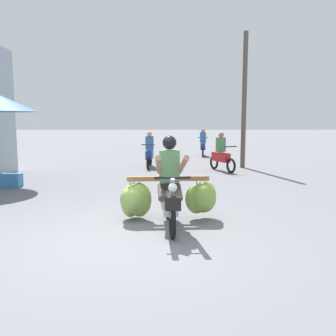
{
  "coord_description": "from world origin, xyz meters",
  "views": [
    {
      "loc": [
        0.52,
        -5.35,
        1.85
      ],
      "look_at": [
        0.73,
        1.75,
        0.9
      ],
      "focal_mm": 38.88,
      "sensor_mm": 36.0,
      "label": 1
    }
  ],
  "objects": [
    {
      "name": "motorbike_distant_ahead_right",
      "position": [
        2.83,
        7.63,
        0.57
      ],
      "size": [
        0.79,
        1.52,
        1.4
      ],
      "color": "black",
      "rests_on": "ground"
    },
    {
      "name": "utility_pole",
      "position": [
        3.83,
        8.53,
        2.55
      ],
      "size": [
        0.18,
        0.18,
        5.09
      ],
      "primitive_type": "cylinder",
      "color": "brown",
      "rests_on": "ground"
    },
    {
      "name": "produce_crate",
      "position": [
        -3.53,
        4.66,
        0.18
      ],
      "size": [
        0.56,
        0.4,
        0.36
      ],
      "primitive_type": "cube",
      "color": "teal",
      "rests_on": "ground"
    },
    {
      "name": "motorbike_main_loaded",
      "position": [
        0.7,
        1.12,
        0.48
      ],
      "size": [
        1.84,
        1.77,
        1.58
      ],
      "color": "black",
      "rests_on": "ground"
    },
    {
      "name": "motorbike_distant_far_ahead",
      "position": [
        2.84,
        12.97,
        0.57
      ],
      "size": [
        0.5,
        1.62,
        1.4
      ],
      "color": "black",
      "rests_on": "ground"
    },
    {
      "name": "motorbike_distant_ahead_left",
      "position": [
        0.22,
        8.67,
        0.57
      ],
      "size": [
        0.5,
        1.62,
        1.4
      ],
      "color": "black",
      "rests_on": "ground"
    },
    {
      "name": "ground_plane",
      "position": [
        0.0,
        0.0,
        0.0
      ],
      "size": [
        120.0,
        120.0,
        0.0
      ],
      "primitive_type": "plane",
      "color": "slate"
    }
  ]
}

